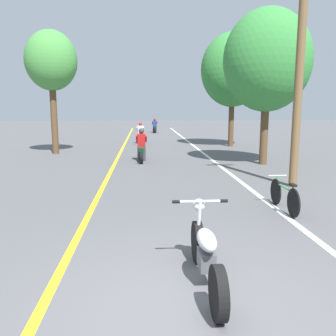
{
  "coord_description": "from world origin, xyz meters",
  "views": [
    {
      "loc": [
        -0.47,
        -3.83,
        2.33
      ],
      "look_at": [
        0.1,
        4.52,
        0.9
      ],
      "focal_mm": 38.0,
      "sensor_mm": 36.0,
      "label": 1
    }
  ],
  "objects_px": {
    "motorcycle_rider_lead": "(142,149)",
    "motorcycle_rider_far": "(155,127)",
    "motorcycle_foreground": "(206,253)",
    "motorcycle_rider_mid": "(141,136)",
    "utility_pole": "(299,72)",
    "roadside_tree_right_far": "(233,70)",
    "bicycle_parked": "(284,196)",
    "roadside_tree_right_near": "(267,61)",
    "roadside_tree_left": "(51,62)"
  },
  "relations": [
    {
      "from": "roadside_tree_left",
      "to": "bicycle_parked",
      "type": "distance_m",
      "value": 13.76
    },
    {
      "from": "roadside_tree_right_near",
      "to": "roadside_tree_left",
      "type": "height_order",
      "value": "roadside_tree_right_near"
    },
    {
      "from": "utility_pole",
      "to": "motorcycle_rider_far",
      "type": "relative_size",
      "value": 3.31
    },
    {
      "from": "roadside_tree_left",
      "to": "motorcycle_foreground",
      "type": "relative_size",
      "value": 2.8
    },
    {
      "from": "roadside_tree_left",
      "to": "roadside_tree_right_near",
      "type": "bearing_deg",
      "value": -23.09
    },
    {
      "from": "roadside_tree_right_far",
      "to": "motorcycle_rider_far",
      "type": "distance_m",
      "value": 13.41
    },
    {
      "from": "utility_pole",
      "to": "motorcycle_rider_far",
      "type": "xyz_separation_m",
      "value": [
        -3.39,
        23.16,
        -2.81
      ]
    },
    {
      "from": "roadside_tree_right_far",
      "to": "bicycle_parked",
      "type": "height_order",
      "value": "roadside_tree_right_far"
    },
    {
      "from": "utility_pole",
      "to": "motorcycle_rider_far",
      "type": "height_order",
      "value": "utility_pole"
    },
    {
      "from": "roadside_tree_right_near",
      "to": "motorcycle_rider_far",
      "type": "height_order",
      "value": "roadside_tree_right_near"
    },
    {
      "from": "motorcycle_rider_lead",
      "to": "roadside_tree_right_near",
      "type": "bearing_deg",
      "value": -13.79
    },
    {
      "from": "motorcycle_rider_mid",
      "to": "bicycle_parked",
      "type": "xyz_separation_m",
      "value": [
        3.39,
        -15.35,
        -0.17
      ]
    },
    {
      "from": "motorcycle_rider_lead",
      "to": "motorcycle_rider_far",
      "type": "height_order",
      "value": "motorcycle_rider_lead"
    },
    {
      "from": "roadside_tree_left",
      "to": "motorcycle_rider_far",
      "type": "height_order",
      "value": "roadside_tree_left"
    },
    {
      "from": "utility_pole",
      "to": "roadside_tree_right_near",
      "type": "height_order",
      "value": "utility_pole"
    },
    {
      "from": "motorcycle_rider_lead",
      "to": "utility_pole",
      "type": "bearing_deg",
      "value": -50.18
    },
    {
      "from": "roadside_tree_left",
      "to": "motorcycle_rider_mid",
      "type": "height_order",
      "value": "roadside_tree_left"
    },
    {
      "from": "motorcycle_foreground",
      "to": "motorcycle_rider_far",
      "type": "distance_m",
      "value": 28.87
    },
    {
      "from": "motorcycle_rider_lead",
      "to": "bicycle_parked",
      "type": "bearing_deg",
      "value": -67.3
    },
    {
      "from": "utility_pole",
      "to": "roadside_tree_right_near",
      "type": "relative_size",
      "value": 1.04
    },
    {
      "from": "motorcycle_foreground",
      "to": "utility_pole",
      "type": "bearing_deg",
      "value": 57.58
    },
    {
      "from": "roadside_tree_right_far",
      "to": "motorcycle_rider_mid",
      "type": "distance_m",
      "value": 7.0
    },
    {
      "from": "motorcycle_rider_lead",
      "to": "motorcycle_rider_far",
      "type": "xyz_separation_m",
      "value": [
        1.14,
        17.73,
        -0.04
      ]
    },
    {
      "from": "roadside_tree_right_near",
      "to": "bicycle_parked",
      "type": "distance_m",
      "value": 7.84
    },
    {
      "from": "motorcycle_rider_mid",
      "to": "bicycle_parked",
      "type": "bearing_deg",
      "value": -77.55
    },
    {
      "from": "roadside_tree_left",
      "to": "motorcycle_rider_lead",
      "type": "relative_size",
      "value": 2.82
    },
    {
      "from": "roadside_tree_right_near",
      "to": "motorcycle_rider_mid",
      "type": "height_order",
      "value": "roadside_tree_right_near"
    },
    {
      "from": "roadside_tree_right_near",
      "to": "motorcycle_rider_mid",
      "type": "relative_size",
      "value": 2.98
    },
    {
      "from": "motorcycle_foreground",
      "to": "motorcycle_rider_lead",
      "type": "height_order",
      "value": "motorcycle_rider_lead"
    },
    {
      "from": "bicycle_parked",
      "to": "roadside_tree_left",
      "type": "bearing_deg",
      "value": 125.76
    },
    {
      "from": "roadside_tree_right_far",
      "to": "motorcycle_rider_mid",
      "type": "height_order",
      "value": "roadside_tree_right_far"
    },
    {
      "from": "roadside_tree_left",
      "to": "motorcycle_rider_lead",
      "type": "xyz_separation_m",
      "value": [
        4.37,
        -2.77,
        -3.98
      ]
    },
    {
      "from": "motorcycle_foreground",
      "to": "motorcycle_rider_mid",
      "type": "height_order",
      "value": "motorcycle_rider_mid"
    },
    {
      "from": "roadside_tree_right_near",
      "to": "roadside_tree_right_far",
      "type": "xyz_separation_m",
      "value": [
        0.32,
        6.87,
        0.33
      ]
    },
    {
      "from": "roadside_tree_right_far",
      "to": "motorcycle_rider_lead",
      "type": "height_order",
      "value": "roadside_tree_right_far"
    },
    {
      "from": "motorcycle_rider_far",
      "to": "bicycle_parked",
      "type": "xyz_separation_m",
      "value": [
        2.15,
        -25.59,
        -0.16
      ]
    },
    {
      "from": "bicycle_parked",
      "to": "roadside_tree_right_far",
      "type": "bearing_deg",
      "value": 81.28
    },
    {
      "from": "roadside_tree_left",
      "to": "motorcycle_rider_lead",
      "type": "height_order",
      "value": "roadside_tree_left"
    },
    {
      "from": "roadside_tree_right_near",
      "to": "roadside_tree_left",
      "type": "relative_size",
      "value": 1.02
    },
    {
      "from": "bicycle_parked",
      "to": "motorcycle_rider_mid",
      "type": "bearing_deg",
      "value": 102.45
    },
    {
      "from": "motorcycle_foreground",
      "to": "motorcycle_rider_mid",
      "type": "distance_m",
      "value": 18.65
    },
    {
      "from": "roadside_tree_right_far",
      "to": "motorcycle_rider_far",
      "type": "relative_size",
      "value": 3.42
    },
    {
      "from": "roadside_tree_right_far",
      "to": "motorcycle_rider_mid",
      "type": "bearing_deg",
      "value": 161.29
    },
    {
      "from": "motorcycle_foreground",
      "to": "bicycle_parked",
      "type": "distance_m",
      "value": 4.05
    },
    {
      "from": "motorcycle_foreground",
      "to": "motorcycle_rider_mid",
      "type": "bearing_deg",
      "value": 93.09
    },
    {
      "from": "motorcycle_foreground",
      "to": "motorcycle_rider_far",
      "type": "xyz_separation_m",
      "value": [
        0.24,
        28.87,
        0.08
      ]
    },
    {
      "from": "utility_pole",
      "to": "roadside_tree_right_far",
      "type": "height_order",
      "value": "roadside_tree_right_far"
    },
    {
      "from": "roadside_tree_right_near",
      "to": "roadside_tree_right_far",
      "type": "height_order",
      "value": "roadside_tree_right_far"
    },
    {
      "from": "roadside_tree_right_far",
      "to": "motorcycle_rider_lead",
      "type": "distance_m",
      "value": 8.72
    },
    {
      "from": "motorcycle_foreground",
      "to": "motorcycle_rider_far",
      "type": "relative_size",
      "value": 1.11
    }
  ]
}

